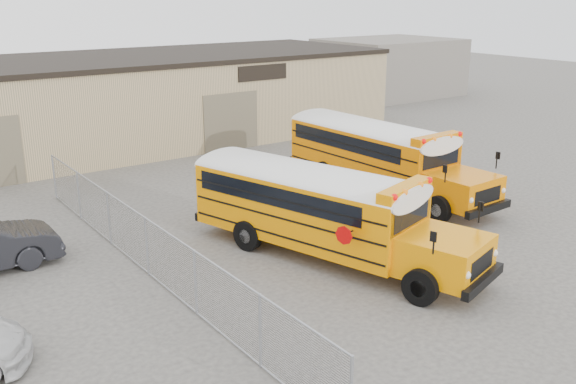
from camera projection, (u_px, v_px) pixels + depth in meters
ground at (369, 260)px, 19.90m from camera, size 120.00×120.00×0.00m
warehouse at (119, 100)px, 34.69m from camera, size 30.20×10.20×4.67m
chainlink_fence at (147, 246)px, 18.62m from camera, size 0.07×18.07×1.81m
distant_building_right at (388, 67)px, 51.20m from camera, size 10.00×8.00×4.40m
school_bus_left at (188, 173)px, 23.36m from camera, size 5.01×10.10×2.88m
school_bus_right at (290, 128)px, 30.92m from camera, size 2.89×10.04×2.91m
tarp_bundle at (391, 233)px, 20.08m from camera, size 1.05×1.05×1.43m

